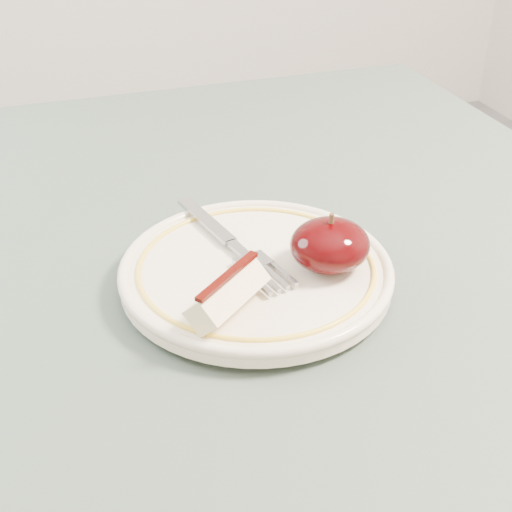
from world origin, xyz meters
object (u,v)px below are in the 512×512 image
object	(u,v)px
plate	(256,271)
fork	(232,243)
apple_half	(330,245)
table	(187,354)

from	to	relation	value
plate	fork	xyz separation A→B (m)	(-0.01, 0.03, 0.01)
plate	apple_half	distance (m)	0.06
table	fork	xyz separation A→B (m)	(0.04, -0.00, 0.11)
apple_half	table	bearing A→B (deg)	154.03
plate	table	bearing A→B (deg)	146.74
table	plate	size ratio (longest dim) A/B	4.08
plate	fork	bearing A→B (deg)	107.40
table	fork	world-z (taller)	fork
table	fork	size ratio (longest dim) A/B	5.37
fork	plate	bearing A→B (deg)	-175.61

